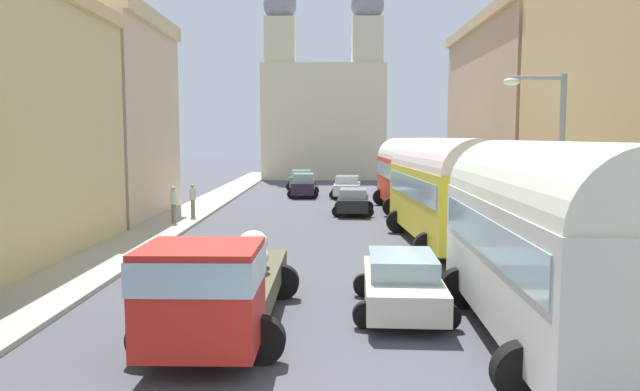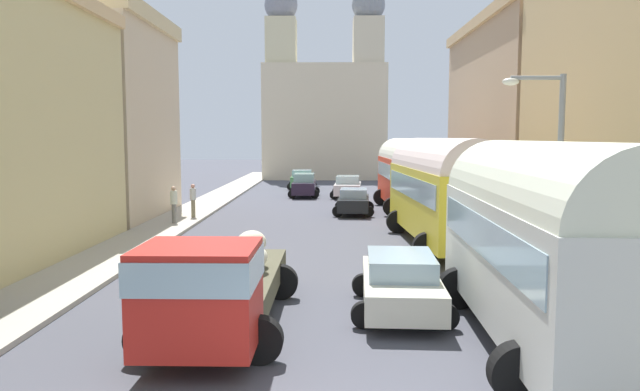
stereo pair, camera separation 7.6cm
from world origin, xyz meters
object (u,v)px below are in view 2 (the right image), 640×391
car_1 (302,180)px  car_3 (354,201)px  parked_bus_0 (544,235)px  car_0 (304,185)px  pedestrian_0 (193,199)px  streetlamp_near (551,163)px  car_2 (401,282)px  pedestrian_2 (174,203)px  parked_bus_1 (440,186)px  car_4 (348,187)px  cargo_truck_0 (217,284)px  parked_bus_2 (406,170)px

car_1 → car_3: (3.53, -15.67, -0.07)m
parked_bus_0 → car_0: 30.77m
pedestrian_0 → streetlamp_near: (12.83, -14.22, 2.47)m
car_2 → pedestrian_2: pedestrian_2 is taller
parked_bus_1 → car_4: parked_bus_1 is taller
cargo_truck_0 → pedestrian_2: cargo_truck_0 is taller
parked_bus_2 → car_3: bearing=-150.1°
parked_bus_1 → car_4: size_ratio=2.44×
parked_bus_0 → cargo_truck_0: (-6.62, 0.34, -1.11)m
cargo_truck_0 → pedestrian_2: (-5.05, 15.89, -0.09)m
cargo_truck_0 → car_2: bearing=26.5°
cargo_truck_0 → car_1: bearing=89.7°
parked_bus_1 → pedestrian_0: parked_bus_1 is taller
car_0 → car_1: size_ratio=1.07×
parked_bus_1 → car_2: (-2.60, -8.91, -1.61)m
cargo_truck_0 → streetlamp_near: 9.32m
car_0 → pedestrian_0: (-5.22, -11.88, 0.25)m
parked_bus_2 → car_4: (-3.09, 7.19, -1.55)m
parked_bus_2 → car_1: 15.47m
car_1 → car_4: 7.58m
pedestrian_2 → streetlamp_near: size_ratio=0.32×
car_0 → car_4: size_ratio=0.98×
parked_bus_1 → pedestrian_2: 12.79m
pedestrian_0 → pedestrian_2: size_ratio=0.97×
car_4 → pedestrian_2: size_ratio=2.13×
parked_bus_0 → car_1: parked_bus_0 is taller
parked_bus_1 → car_3: parked_bus_1 is taller
parked_bus_1 → pedestrian_0: 13.32m
parked_bus_0 → parked_bus_2: parked_bus_2 is taller
parked_bus_0 → car_1: size_ratio=2.34×
car_0 → car_3: 10.03m
parked_bus_0 → car_1: 36.87m
parked_bus_1 → car_2: bearing=-106.3°
pedestrian_2 → parked_bus_2: bearing=27.4°
car_4 → pedestrian_2: 15.95m
cargo_truck_0 → parked_bus_1: bearing=58.6°
parked_bus_2 → car_2: parked_bus_2 is taller
car_4 → pedestrian_0: size_ratio=2.20×
parked_bus_1 → car_1: size_ratio=2.67×
parked_bus_1 → streetlamp_near: 7.51m
car_1 → car_4: size_ratio=0.91×
parked_bus_1 → parked_bus_2: parked_bus_1 is taller
car_4 → pedestrian_0: 14.02m
parked_bus_0 → parked_bus_2: size_ratio=1.02×
car_2 → parked_bus_1: bearing=73.7°
parked_bus_0 → cargo_truck_0: 6.72m
pedestrian_0 → car_1: bearing=75.1°
car_0 → parked_bus_1: bearing=-72.2°
pedestrian_2 → streetlamp_near: (13.28, -12.19, 2.45)m
parked_bus_1 → car_1: bearing=104.5°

